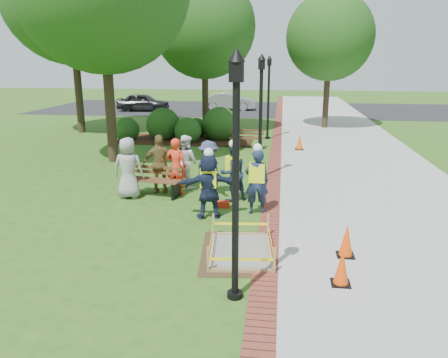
# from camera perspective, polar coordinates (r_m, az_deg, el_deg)

# --- Properties ---
(ground) EXTENTS (100.00, 100.00, 0.00)m
(ground) POSITION_cam_1_polar(r_m,az_deg,el_deg) (10.87, -3.47, -6.68)
(ground) COLOR #285116
(ground) RESTS_ON ground
(sidewalk) EXTENTS (6.00, 60.00, 0.02)m
(sidewalk) POSITION_cam_1_polar(r_m,az_deg,el_deg) (20.52, 15.91, 3.40)
(sidewalk) COLOR #9E9E99
(sidewalk) RESTS_ON ground
(brick_edging) EXTENTS (0.50, 60.00, 0.03)m
(brick_edging) POSITION_cam_1_polar(r_m,az_deg,el_deg) (20.29, 6.79, 3.77)
(brick_edging) COLOR maroon
(brick_edging) RESTS_ON ground
(mulch_bed) EXTENTS (7.00, 3.00, 0.05)m
(mulch_bed) POSITION_cam_1_polar(r_m,az_deg,el_deg) (22.80, -5.19, 5.12)
(mulch_bed) COLOR #381E0F
(mulch_bed) RESTS_ON ground
(parking_lot) EXTENTS (36.00, 12.00, 0.01)m
(parking_lot) POSITION_cam_1_polar(r_m,az_deg,el_deg) (37.16, 4.52, 9.11)
(parking_lot) COLOR black
(parking_lot) RESTS_ON ground
(wet_concrete_pad) EXTENTS (1.92, 2.46, 0.55)m
(wet_concrete_pad) POSITION_cam_1_polar(r_m,az_deg,el_deg) (9.58, 2.20, -8.30)
(wet_concrete_pad) COLOR #47331E
(wet_concrete_pad) RESTS_ON ground
(bench_near) EXTENTS (1.72, 0.81, 0.89)m
(bench_near) POSITION_cam_1_polar(r_m,az_deg,el_deg) (13.57, -9.11, -1.03)
(bench_near) COLOR brown
(bench_near) RESTS_ON ground
(bench_far) EXTENTS (1.62, 0.57, 0.87)m
(bench_far) POSITION_cam_1_polar(r_m,az_deg,el_deg) (20.62, 2.93, 4.79)
(bench_far) COLOR brown
(bench_far) RESTS_ON ground
(cone_front) EXTENTS (0.36, 0.36, 0.70)m
(cone_front) POSITION_cam_1_polar(r_m,az_deg,el_deg) (8.53, 15.11, -11.21)
(cone_front) COLOR black
(cone_front) RESTS_ON ground
(cone_back) EXTENTS (0.37, 0.37, 0.72)m
(cone_back) POSITION_cam_1_polar(r_m,az_deg,el_deg) (9.69, 15.69, -7.86)
(cone_back) COLOR black
(cone_back) RESTS_ON ground
(cone_far) EXTENTS (0.38, 0.38, 0.76)m
(cone_far) POSITION_cam_1_polar(r_m,az_deg,el_deg) (20.49, 9.83, 4.76)
(cone_far) COLOR black
(cone_far) RESTS_ON ground
(toolbox) EXTENTS (0.37, 0.22, 0.18)m
(toolbox) POSITION_cam_1_polar(r_m,az_deg,el_deg) (12.42, -0.10, -3.33)
(toolbox) COLOR red
(toolbox) RESTS_ON ground
(lamp_near) EXTENTS (0.28, 0.28, 4.26)m
(lamp_near) POSITION_cam_1_polar(r_m,az_deg,el_deg) (7.10, 1.56, 2.34)
(lamp_near) COLOR black
(lamp_near) RESTS_ON ground
(lamp_mid) EXTENTS (0.28, 0.28, 4.26)m
(lamp_mid) POSITION_cam_1_polar(r_m,az_deg,el_deg) (14.98, 4.82, 9.24)
(lamp_mid) COLOR black
(lamp_mid) RESTS_ON ground
(lamp_far) EXTENTS (0.28, 0.28, 4.26)m
(lamp_far) POSITION_cam_1_polar(r_m,az_deg,el_deg) (22.95, 5.85, 11.36)
(lamp_far) COLOR black
(lamp_far) RESTS_ON ground
(tree_back) EXTENTS (5.56, 5.56, 8.52)m
(tree_back) POSITION_cam_1_polar(r_m,az_deg,el_deg) (25.09, -2.57, 19.19)
(tree_back) COLOR #3D2D1E
(tree_back) RESTS_ON ground
(tree_right) EXTENTS (5.08, 5.08, 7.86)m
(tree_right) POSITION_cam_1_polar(r_m,az_deg,el_deg) (27.38, 13.67, 17.60)
(tree_right) COLOR #3D2D1E
(tree_right) RESTS_ON ground
(shrub_a) EXTENTS (1.29, 1.29, 1.29)m
(shrub_a) POSITION_cam_1_polar(r_m,az_deg,el_deg) (23.28, -12.49, 4.98)
(shrub_a) COLOR #174112
(shrub_a) RESTS_ON ground
(shrub_b) EXTENTS (1.77, 1.77, 1.77)m
(shrub_b) POSITION_cam_1_polar(r_m,az_deg,el_deg) (23.31, -7.88, 5.21)
(shrub_b) COLOR #174112
(shrub_b) RESTS_ON ground
(shrub_c) EXTENTS (1.35, 1.35, 1.35)m
(shrub_c) POSITION_cam_1_polar(r_m,az_deg,el_deg) (22.21, -4.71, 4.80)
(shrub_c) COLOR #174112
(shrub_c) RESTS_ON ground
(shrub_d) EXTENTS (1.83, 1.83, 1.83)m
(shrub_d) POSITION_cam_1_polar(r_m,az_deg,el_deg) (22.96, -0.51, 5.20)
(shrub_d) COLOR #174112
(shrub_d) RESTS_ON ground
(shrub_e) EXTENTS (1.13, 1.13, 1.13)m
(shrub_e) POSITION_cam_1_polar(r_m,az_deg,el_deg) (23.63, -3.61, 5.46)
(shrub_e) COLOR #174112
(shrub_e) RESTS_ON ground
(casual_person_a) EXTENTS (0.61, 0.40, 1.85)m
(casual_person_a) POSITION_cam_1_polar(r_m,az_deg,el_deg) (13.38, -12.39, 1.40)
(casual_person_a) COLOR #959595
(casual_person_a) RESTS_ON ground
(casual_person_b) EXTENTS (0.60, 0.42, 1.77)m
(casual_person_b) POSITION_cam_1_polar(r_m,az_deg,el_deg) (13.50, -6.27, 1.63)
(casual_person_b) COLOR red
(casual_person_b) RESTS_ON ground
(casual_person_c) EXTENTS (0.66, 0.62, 1.73)m
(casual_person_c) POSITION_cam_1_polar(r_m,az_deg,el_deg) (14.22, -4.98, 2.30)
(casual_person_c) COLOR white
(casual_person_c) RESTS_ON ground
(casual_person_d) EXTENTS (0.65, 0.48, 1.84)m
(casual_person_d) POSITION_cam_1_polar(r_m,az_deg,el_deg) (13.69, -8.31, 1.91)
(casual_person_d) COLOR brown
(casual_person_d) RESTS_ON ground
(casual_person_e) EXTENTS (0.64, 0.63, 1.71)m
(casual_person_e) POSITION_cam_1_polar(r_m,az_deg,el_deg) (13.31, -1.99, 1.38)
(casual_person_e) COLOR #313657
(casual_person_e) RESTS_ON ground
(hivis_worker_a) EXTENTS (0.63, 0.49, 1.88)m
(hivis_worker_a) POSITION_cam_1_polar(r_m,az_deg,el_deg) (11.41, -1.99, -0.61)
(hivis_worker_a) COLOR #1B2748
(hivis_worker_a) RESTS_ON ground
(hivis_worker_b) EXTENTS (0.63, 0.46, 1.94)m
(hivis_worker_b) POSITION_cam_1_polar(r_m,az_deg,el_deg) (11.75, 4.31, -0.05)
(hivis_worker_b) COLOR #16223A
(hivis_worker_b) RESTS_ON ground
(hivis_worker_c) EXTENTS (0.64, 0.59, 1.84)m
(hivis_worker_c) POSITION_cam_1_polar(r_m,az_deg,el_deg) (12.81, 1.18, 1.10)
(hivis_worker_c) COLOR #171A3E
(hivis_worker_c) RESTS_ON ground
(parked_car_a) EXTENTS (2.46, 4.90, 1.54)m
(parked_car_a) POSITION_cam_1_polar(r_m,az_deg,el_deg) (36.16, -10.43, 8.72)
(parked_car_a) COLOR #262528
(parked_car_a) RESTS_ON ground
(parked_car_b) EXTENTS (2.27, 4.74, 1.51)m
(parked_car_b) POSITION_cam_1_polar(r_m,az_deg,el_deg) (36.36, 0.64, 9.01)
(parked_car_b) COLOR #A6A5AA
(parked_car_b) RESTS_ON ground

